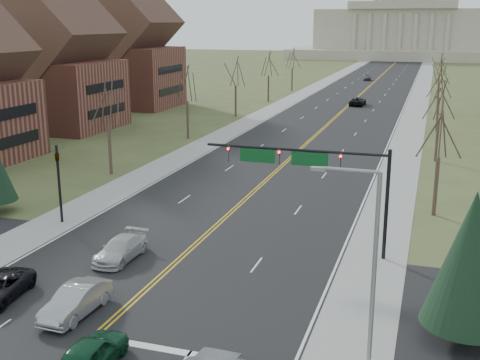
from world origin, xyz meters
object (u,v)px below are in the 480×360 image
Objects in this scene: car_far_sb at (367,77)px; car_sb_inner_lead at (76,301)px; signal_mast at (309,166)px; car_far_nb at (358,101)px; car_nb_inner_lead at (91,355)px; car_sb_inner_second at (121,249)px; street_light at (368,260)px; signal_left at (58,175)px.

car_sb_inner_lead is at bearing -95.53° from car_far_sb.
car_far_nb is (-5.87, 74.27, -4.98)m from signal_mast.
car_sb_inner_lead is 87.08m from car_far_nb.
car_far_sb is at bearing -91.93° from car_nb_inner_lead.
car_sb_inner_lead reaches higher than car_sb_inner_second.
signal_mast is 14.51m from street_light.
car_far_sb is (1.37, 129.81, 0.08)m from car_sb_inner_second.
car_sb_inner_lead is at bearing -78.09° from car_sb_inner_second.
street_light is 12.63m from car_nb_inner_lead.
car_sb_inner_second is at bearing -33.57° from signal_left.
car_sb_inner_second is (-1.51, 7.48, -0.07)m from car_sb_inner_lead.
signal_mast is at bearing -112.68° from car_nb_inner_lead.
signal_left is 0.66× the size of street_light.
car_sb_inner_lead is at bearing -53.47° from signal_left.
signal_left is at bearing -56.25° from car_nb_inner_lead.
car_far_nb is at bearing -93.48° from car_nb_inner_lead.
signal_mast is 2.61× the size of car_nb_inner_lead.
car_sb_inner_lead is 7.63m from car_sb_inner_second.
street_light is (5.29, -13.50, -0.54)m from signal_mast.
street_light is at bearing -0.83° from car_sb_inner_lead.
car_nb_inner_lead is 141.70m from car_far_sb.
car_sb_inner_second is 1.05× the size of car_far_sb.
car_nb_inner_lead is 12.88m from car_sb_inner_second.
car_far_sb is (-3.78, 50.28, 0.02)m from car_far_nb.
signal_mast is 2.20× the size of car_far_nb.
car_far_nb is (-11.17, 87.77, -4.45)m from street_light.
car_far_sb is at bearing -84.14° from car_far_nb.
car_nb_inner_lead is at bearing -162.25° from street_light.
signal_mast is 74.67m from car_far_nb.
signal_left is 27.78m from street_light.
signal_left is at bearing 180.00° from signal_mast.
signal_left is 16.11m from car_sb_inner_lead.
car_nb_inner_lead is 91.38m from car_far_nb.
car_far_sb is at bearing 89.89° from car_sb_inner_second.
street_light is 138.92m from car_far_sb.
signal_left is 21.66m from car_nb_inner_lead.
car_nb_inner_lead is (12.97, -17.11, -2.91)m from signal_left.
street_light is at bearing -26.31° from car_sb_inner_second.
car_sb_inner_lead is at bearing -54.45° from car_nb_inner_lead.
car_far_nb is at bearing -91.29° from car_far_sb.
car_far_sb reaches higher than car_sb_inner_lead.
car_far_sb is (9.30, 124.55, -2.92)m from signal_left.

